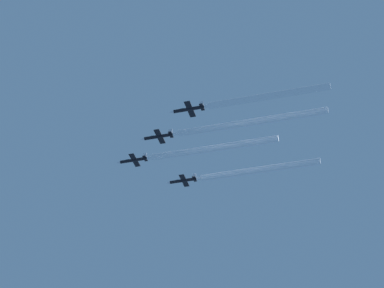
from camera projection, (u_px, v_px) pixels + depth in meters
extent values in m
cylinder|color=black|center=(133.00, 160.00, 244.56)|extent=(1.02, 8.81, 1.02)
cone|color=silver|center=(118.00, 162.00, 245.61)|extent=(0.97, 1.48, 0.97)
ellipsoid|color=#0C263F|center=(128.00, 160.00, 245.21)|extent=(0.56, 2.04, 0.46)
cube|color=black|center=(135.00, 160.00, 244.42)|extent=(7.42, 1.76, 0.11)
cube|color=black|center=(145.00, 158.00, 243.74)|extent=(3.15, 1.02, 0.11)
cube|color=silver|center=(145.00, 155.00, 244.52)|extent=(0.09, 1.21, 1.58)
cylinder|color=black|center=(147.00, 158.00, 243.61)|extent=(0.77, 0.56, 0.77)
cylinder|color=black|center=(158.00, 137.00, 231.26)|extent=(1.02, 8.81, 1.02)
cone|color=silver|center=(142.00, 139.00, 232.31)|extent=(0.97, 1.48, 0.97)
ellipsoid|color=#0C263F|center=(152.00, 136.00, 231.91)|extent=(0.56, 2.04, 0.46)
cube|color=black|center=(160.00, 137.00, 231.13)|extent=(7.42, 1.76, 0.11)
cube|color=black|center=(171.00, 135.00, 230.45)|extent=(3.15, 1.02, 0.11)
cube|color=silver|center=(171.00, 131.00, 231.22)|extent=(0.09, 1.21, 1.58)
cylinder|color=black|center=(173.00, 134.00, 230.31)|extent=(0.77, 0.56, 0.77)
cylinder|color=black|center=(183.00, 181.00, 250.98)|extent=(1.02, 8.81, 1.02)
cone|color=silver|center=(168.00, 183.00, 252.03)|extent=(0.97, 1.48, 0.97)
ellipsoid|color=#0C263F|center=(177.00, 180.00, 251.63)|extent=(0.56, 2.04, 0.46)
cube|color=black|center=(184.00, 181.00, 250.85)|extent=(7.42, 1.76, 0.11)
cube|color=black|center=(194.00, 179.00, 250.17)|extent=(3.15, 1.02, 0.11)
cube|color=silver|center=(194.00, 176.00, 250.95)|extent=(0.09, 1.21, 1.58)
cylinder|color=black|center=(196.00, 179.00, 250.04)|extent=(0.77, 0.56, 0.77)
cylinder|color=black|center=(189.00, 109.00, 217.96)|extent=(1.02, 8.81, 1.02)
cone|color=silver|center=(171.00, 112.00, 219.01)|extent=(0.97, 1.48, 0.97)
ellipsoid|color=#0C263F|center=(182.00, 109.00, 218.61)|extent=(0.56, 2.04, 0.46)
cube|color=black|center=(190.00, 109.00, 217.82)|extent=(7.42, 1.76, 0.11)
cube|color=black|center=(202.00, 107.00, 217.14)|extent=(3.15, 1.02, 0.11)
cube|color=silver|center=(202.00, 104.00, 217.92)|extent=(0.09, 1.21, 1.58)
cylinder|color=black|center=(204.00, 107.00, 217.01)|extent=(0.77, 0.56, 0.77)
cylinder|color=white|center=(201.00, 150.00, 239.94)|extent=(1.06, 35.87, 1.06)
cylinder|color=white|center=(214.00, 148.00, 239.06)|extent=(2.02, 41.25, 2.02)
cylinder|color=white|center=(236.00, 124.00, 226.27)|extent=(1.06, 39.55, 1.06)
cylinder|color=white|center=(252.00, 122.00, 225.30)|extent=(2.02, 45.48, 2.02)
cylinder|color=white|center=(247.00, 171.00, 246.52)|extent=(1.06, 34.34, 1.06)
cylinder|color=white|center=(260.00, 170.00, 245.68)|extent=(2.02, 39.49, 2.02)
cylinder|color=white|center=(256.00, 98.00, 213.91)|extent=(1.06, 30.28, 1.06)
cylinder|color=white|center=(269.00, 96.00, 213.17)|extent=(2.02, 34.82, 2.02)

